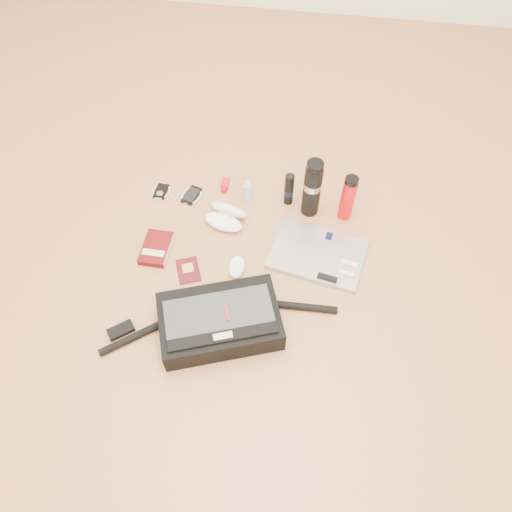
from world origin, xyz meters
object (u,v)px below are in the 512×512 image
messenger_bag (219,321)px  laptop (318,255)px  book (157,248)px  thermos_black (312,188)px  thermos_red (348,198)px

messenger_bag → laptop: messenger_bag is taller
book → thermos_black: thermos_black is taller
messenger_bag → thermos_black: bearing=45.8°
thermos_black → thermos_red: (0.15, -0.01, -0.03)m
messenger_bag → thermos_red: (0.44, 0.62, 0.06)m
messenger_bag → book: size_ratio=4.99×
laptop → book: bearing=-163.3°
laptop → book: laptop is taller
laptop → book: 0.68m
book → thermos_red: bearing=22.8°
thermos_black → thermos_red: thermos_black is taller
laptop → thermos_red: (0.10, 0.24, 0.10)m
messenger_bag → thermos_black: (0.29, 0.63, 0.09)m
thermos_black → thermos_red: bearing=-2.1°
thermos_red → book: bearing=-158.5°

